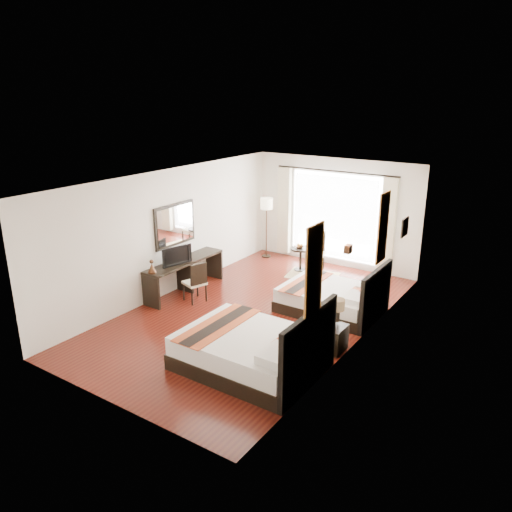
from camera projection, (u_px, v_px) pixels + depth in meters
The scene contains 29 objects.
floor at pixel (254, 314), 10.33m from camera, with size 4.50×7.50×0.01m, color #3E0F0B.
ceiling at pixel (254, 179), 9.45m from camera, with size 4.50×7.50×0.02m, color white.
wall_headboard at pixel (361, 271), 8.70m from camera, with size 0.01×7.50×2.80m, color silver.
wall_desk at pixel (170, 232), 11.07m from camera, with size 0.01×7.50×2.80m, color silver.
wall_window at pixel (335, 213), 12.84m from camera, with size 4.50×0.01×2.80m, color silver.
wall_entry at pixel (104, 317), 6.93m from camera, with size 4.50×0.01×2.80m, color silver.
window_glass at pixel (335, 217), 12.86m from camera, with size 2.40×0.02×2.20m, color white.
sheer_curtain at pixel (334, 217), 12.81m from camera, with size 2.30×0.02×2.10m, color white.
drape_left at pixel (284, 211), 13.55m from camera, with size 0.35×0.14×2.35m, color beige.
drape_right at pixel (388, 226), 12.02m from camera, with size 0.35×0.14×2.35m, color beige.
art_panel_near at pixel (314, 270), 7.14m from camera, with size 0.03×0.50×1.35m, color maroon.
art_panel_far at pixel (383, 228), 9.34m from camera, with size 0.03×0.50×1.35m, color maroon.
wall_sconce at pixel (348, 249), 8.19m from camera, with size 0.10×0.14×0.14m, color #3E2516.
mirror_frame at pixel (175, 225), 11.11m from camera, with size 0.04×1.25×0.95m, color black.
mirror_glass at pixel (176, 225), 11.10m from camera, with size 0.01×1.12×0.82m, color white.
bed_near at pixel (253, 350), 8.20m from camera, with size 2.26×1.76×1.28m.
bed_far at pixel (334, 298), 10.35m from camera, with size 1.99×1.55×1.12m.
nightstand at pixel (333, 338), 8.81m from camera, with size 0.39×0.48×0.46m, color black.
table_lamp at pixel (337, 306), 8.77m from camera, with size 0.26×0.26×0.42m.
vase at pixel (332, 323), 8.62m from camera, with size 0.12×0.12×0.13m, color black.
console_desk at pixel (185, 276), 11.36m from camera, with size 0.50×2.20×0.76m, color black.
television at pixel (175, 255), 10.92m from camera, with size 0.74×0.10×0.43m, color black.
bronze_figurine at pixel (152, 267), 10.41m from camera, with size 0.17×0.17×0.26m, color #3E2516, non-canonical shape.
desk_chair at pixel (195, 289), 10.86m from camera, with size 0.53×0.53×0.91m.
floor_lamp at pixel (267, 207), 13.42m from camera, with size 0.33×0.33×1.65m.
side_table at pixel (300, 259), 12.72m from camera, with size 0.52×0.52×0.60m, color black.
fruit_bowl at pixel (300, 247), 12.61m from camera, with size 0.21×0.21×0.05m, color #4D301B.
window_chair at pixel (315, 259), 12.68m from camera, with size 0.59×0.59×1.01m.
jute_rug at pixel (313, 275), 12.45m from camera, with size 1.23×0.84×0.01m, color tan.
Camera 1 is at (5.26, -7.81, 4.39)m, focal length 35.00 mm.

